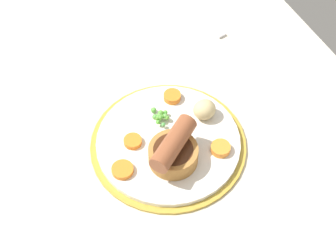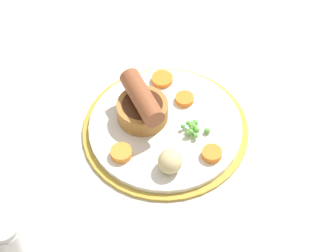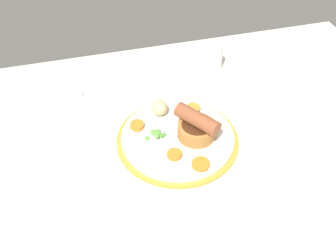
# 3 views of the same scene
# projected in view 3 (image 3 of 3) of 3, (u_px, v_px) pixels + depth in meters

# --- Properties ---
(dining_table) EXTENTS (1.10, 0.80, 0.03)m
(dining_table) POSITION_uv_depth(u_px,v_px,m) (205.00, 148.00, 0.80)
(dining_table) COLOR beige
(dining_table) RESTS_ON ground
(dinner_plate) EXTENTS (0.26, 0.26, 0.01)m
(dinner_plate) POSITION_uv_depth(u_px,v_px,m) (178.00, 138.00, 0.80)
(dinner_plate) COLOR #B79333
(dinner_plate) RESTS_ON dining_table
(sausage_pudding) EXTENTS (0.08, 0.10, 0.06)m
(sausage_pudding) POSITION_uv_depth(u_px,v_px,m) (197.00, 127.00, 0.77)
(sausage_pudding) COLOR #AD7538
(sausage_pudding) RESTS_ON dinner_plate
(pea_pile) EXTENTS (0.05, 0.03, 0.02)m
(pea_pile) POSITION_uv_depth(u_px,v_px,m) (156.00, 134.00, 0.78)
(pea_pile) COLOR #56A536
(pea_pile) RESTS_ON dinner_plate
(potato_chunk_0) EXTENTS (0.04, 0.04, 0.03)m
(potato_chunk_0) POSITION_uv_depth(u_px,v_px,m) (159.00, 108.00, 0.83)
(potato_chunk_0) COLOR #CCB77F
(potato_chunk_0) RESTS_ON dinner_plate
(carrot_slice_0) EXTENTS (0.04, 0.04, 0.01)m
(carrot_slice_0) POSITION_uv_depth(u_px,v_px,m) (174.00, 154.00, 0.74)
(carrot_slice_0) COLOR orange
(carrot_slice_0) RESTS_ON dinner_plate
(carrot_slice_1) EXTENTS (0.04, 0.04, 0.01)m
(carrot_slice_1) POSITION_uv_depth(u_px,v_px,m) (191.00, 109.00, 0.84)
(carrot_slice_1) COLOR orange
(carrot_slice_1) RESTS_ON dinner_plate
(carrot_slice_2) EXTENTS (0.04, 0.04, 0.01)m
(carrot_slice_2) POSITION_uv_depth(u_px,v_px,m) (137.00, 126.00, 0.80)
(carrot_slice_2) COLOR orange
(carrot_slice_2) RESTS_ON dinner_plate
(carrot_slice_4) EXTENTS (0.05, 0.05, 0.01)m
(carrot_slice_4) POSITION_uv_depth(u_px,v_px,m) (201.00, 164.00, 0.73)
(carrot_slice_4) COLOR orange
(carrot_slice_4) RESTS_ON dinner_plate
(fork) EXTENTS (0.18, 0.04, 0.01)m
(fork) POSITION_uv_depth(u_px,v_px,m) (45.00, 102.00, 0.89)
(fork) COLOR silver
(fork) RESTS_ON dining_table
(salt_shaker) EXTENTS (0.04, 0.04, 0.07)m
(salt_shaker) POSITION_uv_depth(u_px,v_px,m) (215.00, 57.00, 0.97)
(salt_shaker) COLOR silver
(salt_shaker) RESTS_ON dining_table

